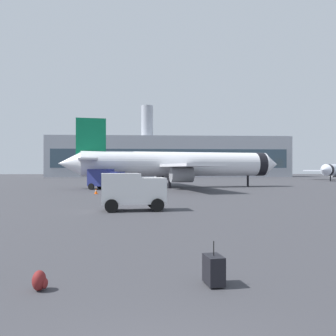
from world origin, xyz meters
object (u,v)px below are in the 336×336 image
(airplane_at_gate, at_px, (177,164))
(service_truck, at_px, (106,178))
(rolling_suitcase, at_px, (214,270))
(safety_cone_near, at_px, (96,191))
(traveller_backpack, at_px, (40,281))
(cargo_van, at_px, (133,190))
(safety_cone_mid, at_px, (120,192))

(airplane_at_gate, distance_m, service_truck, 12.07)
(service_truck, relative_size, rolling_suitcase, 4.80)
(service_truck, distance_m, safety_cone_near, 8.75)
(safety_cone_near, bearing_deg, rolling_suitcase, -76.71)
(safety_cone_near, xyz_separation_m, traveller_backpack, (3.50, -32.79, -0.08))
(safety_cone_near, bearing_deg, traveller_backpack, -83.91)
(cargo_van, relative_size, safety_cone_near, 7.16)
(safety_cone_near, relative_size, safety_cone_mid, 0.80)
(safety_cone_mid, height_order, traveller_backpack, safety_cone_mid)
(airplane_at_gate, relative_size, safety_cone_mid, 44.53)
(safety_cone_near, bearing_deg, safety_cone_mid, -42.43)
(cargo_van, xyz_separation_m, rolling_suitcase, (2.73, -15.99, -1.06))
(traveller_backpack, bearing_deg, safety_cone_near, 96.09)
(cargo_van, distance_m, safety_cone_mid, 14.09)
(safety_cone_mid, bearing_deg, cargo_van, -81.91)
(service_truck, bearing_deg, safety_cone_near, -90.33)
(rolling_suitcase, height_order, traveller_backpack, rolling_suitcase)
(cargo_van, relative_size, traveller_backpack, 9.61)
(service_truck, height_order, traveller_backpack, service_truck)
(airplane_at_gate, bearing_deg, rolling_suitcase, -93.47)
(airplane_at_gate, xyz_separation_m, service_truck, (-10.50, -5.59, -2.05))
(safety_cone_near, distance_m, safety_cone_mid, 4.06)
(service_truck, distance_m, traveller_backpack, 41.60)
(cargo_van, xyz_separation_m, traveller_backpack, (-1.47, -16.14, -1.22))
(service_truck, height_order, safety_cone_mid, service_truck)
(safety_cone_near, bearing_deg, cargo_van, -73.37)
(traveller_backpack, bearing_deg, airplane_at_gate, 81.47)
(service_truck, height_order, safety_cone_near, service_truck)
(cargo_van, distance_m, rolling_suitcase, 16.26)
(cargo_van, bearing_deg, service_truck, 101.01)
(cargo_van, bearing_deg, safety_cone_mid, 98.09)
(safety_cone_mid, xyz_separation_m, traveller_backpack, (0.50, -30.05, -0.16))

